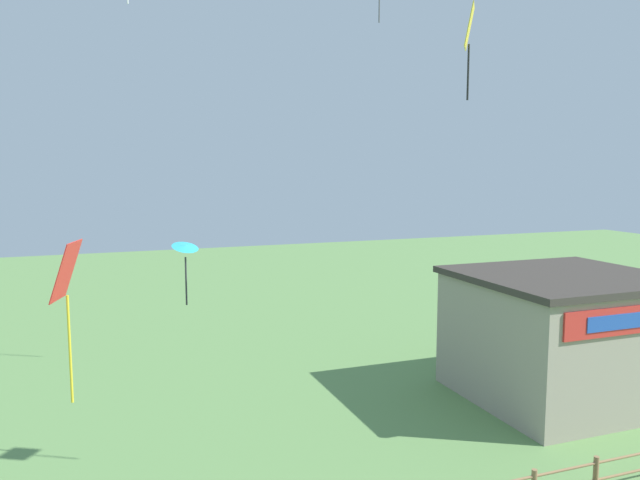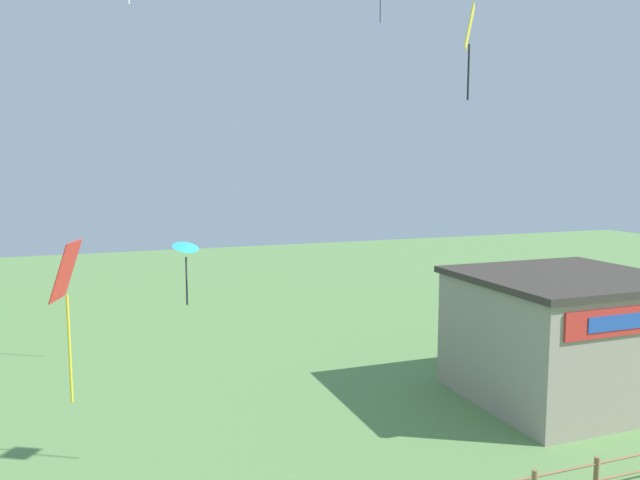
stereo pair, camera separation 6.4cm
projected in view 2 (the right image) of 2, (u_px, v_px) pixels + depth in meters
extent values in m
cylinder|color=olive|center=(596.00, 479.00, 16.00)|extent=(0.14, 0.14, 1.17)
cube|color=gray|center=(564.00, 339.00, 22.96)|extent=(6.81, 6.35, 4.41)
cube|color=#38332D|center=(567.00, 277.00, 22.68)|extent=(7.11, 6.65, 0.24)
cube|color=red|center=(638.00, 320.00, 19.79)|extent=(5.79, 0.08, 0.90)
cube|color=#234CAD|center=(639.00, 320.00, 19.74)|extent=(4.09, 0.04, 0.50)
cube|color=yellow|center=(470.00, 26.00, 15.09)|extent=(0.60, 0.73, 1.03)
cylinder|color=black|center=(468.00, 72.00, 15.22)|extent=(0.05, 0.05, 1.34)
cone|color=#2DB2C6|center=(186.00, 246.00, 17.15)|extent=(0.94, 0.92, 0.29)
cylinder|color=#2D2D33|center=(187.00, 281.00, 17.27)|extent=(0.05, 0.05, 1.35)
cube|color=red|center=(66.00, 271.00, 11.53)|extent=(0.62, 0.91, 1.10)
cylinder|color=yellow|center=(70.00, 349.00, 11.71)|extent=(0.05, 0.05, 2.07)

